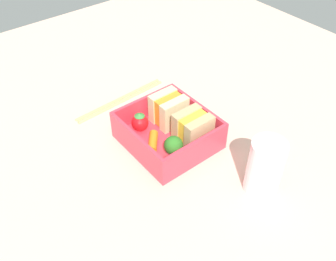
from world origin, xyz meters
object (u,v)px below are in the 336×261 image
(sandwich_center_left, at_px, (193,128))
(chopstick_pair, at_px, (120,99))
(sandwich_left, at_px, (169,109))
(strawberry_far_left, at_px, (140,122))
(broccoli_floret, at_px, (174,146))
(drinking_glass, at_px, (265,167))
(carrot_stick_far_left, at_px, (153,142))

(sandwich_center_left, distance_m, chopstick_pair, 0.20)
(sandwich_left, distance_m, sandwich_center_left, 0.07)
(sandwich_center_left, height_order, chopstick_pair, sandwich_center_left)
(sandwich_center_left, height_order, strawberry_far_left, sandwich_center_left)
(strawberry_far_left, bearing_deg, chopstick_pair, 167.00)
(broccoli_floret, bearing_deg, sandwich_center_left, 102.62)
(sandwich_left, relative_size, sandwich_center_left, 1.00)
(strawberry_far_left, bearing_deg, drinking_glass, 18.66)
(sandwich_center_left, bearing_deg, carrot_stick_far_left, -118.19)
(carrot_stick_far_left, relative_size, chopstick_pair, 0.21)
(carrot_stick_far_left, relative_size, broccoli_floret, 1.02)
(sandwich_center_left, height_order, broccoli_floret, sandwich_center_left)
(strawberry_far_left, xyz_separation_m, drinking_glass, (0.22, 0.08, 0.02))
(broccoli_floret, bearing_deg, strawberry_far_left, -178.29)
(broccoli_floret, height_order, drinking_glass, drinking_glass)
(strawberry_far_left, distance_m, chopstick_pair, 0.11)
(sandwich_left, relative_size, carrot_stick_far_left, 1.25)
(broccoli_floret, xyz_separation_m, chopstick_pair, (-0.20, 0.02, -0.03))
(strawberry_far_left, distance_m, broccoli_floret, 0.09)
(sandwich_left, relative_size, broccoli_floret, 1.28)
(strawberry_far_left, relative_size, chopstick_pair, 0.18)
(strawberry_far_left, xyz_separation_m, broccoli_floret, (0.09, 0.00, 0.01))
(sandwich_center_left, bearing_deg, broccoli_floret, -77.38)
(sandwich_left, xyz_separation_m, chopstick_pair, (-0.12, -0.03, -0.04))
(sandwich_center_left, bearing_deg, drinking_glass, 8.23)
(sandwich_left, xyz_separation_m, sandwich_center_left, (0.07, 0.00, 0.00))
(sandwich_center_left, distance_m, strawberry_far_left, 0.10)
(chopstick_pair, bearing_deg, strawberry_far_left, -13.00)
(sandwich_left, bearing_deg, sandwich_center_left, 0.00)
(sandwich_center_left, xyz_separation_m, drinking_glass, (0.14, 0.02, 0.01))
(strawberry_far_left, height_order, drinking_glass, drinking_glass)
(drinking_glass, bearing_deg, broccoli_floret, -150.83)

